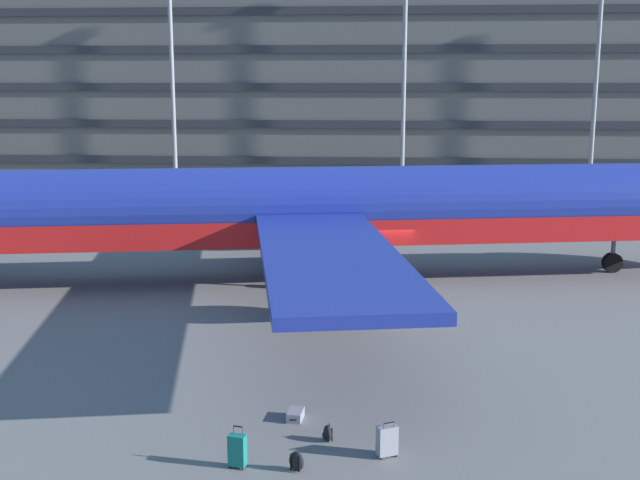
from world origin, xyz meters
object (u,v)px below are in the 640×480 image
object	(u,v)px
airliner	(319,210)
suitcase_large	(237,450)
backpack_small	(297,461)
backpack_navy	(327,434)
suitcase_laid_flat	(295,415)
suitcase_red	(387,440)

from	to	relation	value
airliner	suitcase_large	distance (m)	17.81
backpack_small	backpack_navy	bearing A→B (deg)	69.12
suitcase_laid_flat	backpack_small	xyz separation A→B (m)	(0.32, -2.76, 0.10)
suitcase_laid_flat	backpack_small	distance (m)	2.78
suitcase_laid_flat	backpack_navy	xyz separation A→B (m)	(0.91, -1.22, 0.07)
backpack_small	suitcase_red	bearing A→B (deg)	22.63
backpack_navy	backpack_small	size ratio (longest dim) A/B	0.89
suitcase_red	suitcase_laid_flat	bearing A→B (deg)	140.85
airliner	suitcase_large	xyz separation A→B (m)	(-0.53, -17.59, -2.72)
airliner	suitcase_large	size ratio (longest dim) A/B	41.22
airliner	suitcase_red	size ratio (longest dim) A/B	45.68
airliner	suitcase_laid_flat	distance (m)	15.20
airliner	suitcase_large	world-z (taller)	airliner
suitcase_large	backpack_small	distance (m)	1.37
airliner	suitcase_red	distance (m)	17.27
suitcase_red	backpack_navy	distance (m)	1.62
airliner	suitcase_red	bearing A→B (deg)	-80.32
suitcase_red	suitcase_laid_flat	world-z (taller)	suitcase_red
airliner	backpack_small	distance (m)	17.91
suitcase_laid_flat	backpack_navy	distance (m)	1.52
backpack_navy	backpack_small	xyz separation A→B (m)	(-0.59, -1.54, 0.03)
suitcase_laid_flat	backpack_small	world-z (taller)	backpack_small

